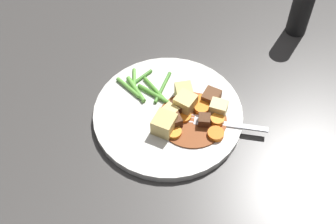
% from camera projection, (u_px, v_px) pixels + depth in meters
% --- Properties ---
extents(ground_plane, '(3.00, 3.00, 0.00)m').
position_uv_depth(ground_plane, '(168.00, 117.00, 0.85)').
color(ground_plane, '#423F3D').
extents(dinner_plate, '(0.28, 0.28, 0.02)m').
position_uv_depth(dinner_plate, '(168.00, 114.00, 0.85)').
color(dinner_plate, white).
rests_on(dinner_plate, ground_plane).
extents(stew_sauce, '(0.13, 0.13, 0.00)m').
position_uv_depth(stew_sauce, '(192.00, 119.00, 0.83)').
color(stew_sauce, brown).
rests_on(stew_sauce, dinner_plate).
extents(carrot_slice_0, '(0.04, 0.04, 0.01)m').
position_uv_depth(carrot_slice_0, '(174.00, 132.00, 0.81)').
color(carrot_slice_0, orange).
rests_on(carrot_slice_0, dinner_plate).
extents(carrot_slice_1, '(0.04, 0.04, 0.01)m').
position_uv_depth(carrot_slice_1, '(203.00, 101.00, 0.85)').
color(carrot_slice_1, orange).
rests_on(carrot_slice_1, dinner_plate).
extents(carrot_slice_2, '(0.04, 0.04, 0.01)m').
position_uv_depth(carrot_slice_2, '(216.00, 134.00, 0.81)').
color(carrot_slice_2, orange).
rests_on(carrot_slice_2, dinner_plate).
extents(carrot_slice_3, '(0.03, 0.03, 0.01)m').
position_uv_depth(carrot_slice_3, '(217.00, 120.00, 0.82)').
color(carrot_slice_3, orange).
rests_on(carrot_slice_3, dinner_plate).
extents(carrot_slice_4, '(0.04, 0.04, 0.01)m').
position_uv_depth(carrot_slice_4, '(184.00, 116.00, 0.83)').
color(carrot_slice_4, orange).
rests_on(carrot_slice_4, dinner_plate).
extents(carrot_slice_5, '(0.03, 0.03, 0.01)m').
position_uv_depth(carrot_slice_5, '(202.00, 108.00, 0.84)').
color(carrot_slice_5, orange).
rests_on(carrot_slice_5, dinner_plate).
extents(potato_chunk_0, '(0.04, 0.05, 0.03)m').
position_uv_depth(potato_chunk_0, '(164.00, 124.00, 0.81)').
color(potato_chunk_0, '#DBBC6B').
rests_on(potato_chunk_0, dinner_plate).
extents(potato_chunk_1, '(0.03, 0.03, 0.02)m').
position_uv_depth(potato_chunk_1, '(169.00, 114.00, 0.83)').
color(potato_chunk_1, '#E5CC7A').
rests_on(potato_chunk_1, dinner_plate).
extents(potato_chunk_2, '(0.04, 0.04, 0.03)m').
position_uv_depth(potato_chunk_2, '(182.00, 91.00, 0.85)').
color(potato_chunk_2, '#DBBC6B').
rests_on(potato_chunk_2, dinner_plate).
extents(potato_chunk_3, '(0.04, 0.04, 0.03)m').
position_uv_depth(potato_chunk_3, '(185.00, 103.00, 0.83)').
color(potato_chunk_3, '#E5CC7A').
rests_on(potato_chunk_3, dinner_plate).
extents(potato_chunk_4, '(0.04, 0.03, 0.03)m').
position_uv_depth(potato_chunk_4, '(219.00, 108.00, 0.83)').
color(potato_chunk_4, '#EAD68C').
rests_on(potato_chunk_4, dinner_plate).
extents(meat_chunk_0, '(0.03, 0.03, 0.02)m').
position_uv_depth(meat_chunk_0, '(174.00, 122.00, 0.82)').
color(meat_chunk_0, '#56331E').
rests_on(meat_chunk_0, dinner_plate).
extents(meat_chunk_1, '(0.03, 0.04, 0.02)m').
position_uv_depth(meat_chunk_1, '(211.00, 97.00, 0.85)').
color(meat_chunk_1, brown).
rests_on(meat_chunk_1, dinner_plate).
extents(meat_chunk_2, '(0.03, 0.03, 0.02)m').
position_uv_depth(meat_chunk_2, '(204.00, 120.00, 0.82)').
color(meat_chunk_2, '#56331E').
rests_on(meat_chunk_2, dinner_plate).
extents(meat_chunk_3, '(0.03, 0.04, 0.02)m').
position_uv_depth(meat_chunk_3, '(177.00, 108.00, 0.83)').
color(meat_chunk_3, '#4C2B19').
rests_on(meat_chunk_3, dinner_plate).
extents(green_bean_0, '(0.08, 0.01, 0.01)m').
position_uv_depth(green_bean_0, '(155.00, 95.00, 0.86)').
color(green_bean_0, '#599E38').
rests_on(green_bean_0, dinner_plate).
extents(green_bean_1, '(0.06, 0.01, 0.01)m').
position_uv_depth(green_bean_1, '(129.00, 88.00, 0.87)').
color(green_bean_1, '#66AD42').
rests_on(green_bean_1, dinner_plate).
extents(green_bean_2, '(0.01, 0.05, 0.01)m').
position_uv_depth(green_bean_2, '(142.00, 77.00, 0.89)').
color(green_bean_2, '#4C8E33').
rests_on(green_bean_2, dinner_plate).
extents(green_bean_3, '(0.04, 0.04, 0.01)m').
position_uv_depth(green_bean_3, '(134.00, 79.00, 0.89)').
color(green_bean_3, '#66AD42').
rests_on(green_bean_3, dinner_plate).
extents(green_bean_4, '(0.03, 0.08, 0.01)m').
position_uv_depth(green_bean_4, '(163.00, 87.00, 0.87)').
color(green_bean_4, '#4C8E33').
rests_on(green_bean_4, dinner_plate).
extents(green_bean_5, '(0.07, 0.03, 0.01)m').
position_uv_depth(green_bean_5, '(155.00, 90.00, 0.87)').
color(green_bean_5, '#599E38').
rests_on(green_bean_5, dinner_plate).
extents(green_bean_6, '(0.06, 0.03, 0.01)m').
position_uv_depth(green_bean_6, '(137.00, 88.00, 0.87)').
color(green_bean_6, '#66AD42').
rests_on(green_bean_6, dinner_plate).
extents(fork, '(0.16, 0.10, 0.00)m').
position_uv_depth(fork, '(216.00, 123.00, 0.83)').
color(fork, silver).
rests_on(fork, dinner_plate).
extents(pepper_mill, '(0.04, 0.04, 0.14)m').
position_uv_depth(pepper_mill, '(303.00, 5.00, 0.94)').
color(pepper_mill, black).
rests_on(pepper_mill, ground_plane).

